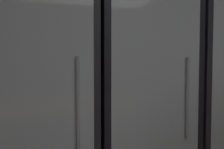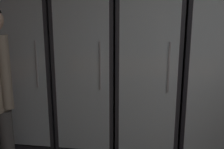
{
  "view_description": "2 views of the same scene",
  "coord_description": "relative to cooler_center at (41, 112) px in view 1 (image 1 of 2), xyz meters",
  "views": [
    {
      "loc": [
        -0.73,
        1.04,
        1.29
      ],
      "look_at": [
        -0.32,
        2.45,
        1.22
      ],
      "focal_mm": 37.01,
      "sensor_mm": 36.0,
      "label": 1
    },
    {
      "loc": [
        -0.78,
        -0.08,
        1.51
      ],
      "look_at": [
        -1.16,
        2.53,
        0.94
      ],
      "focal_mm": 38.55,
      "sensor_mm": 36.0,
      "label": 2
    }
  ],
  "objects": [
    {
      "name": "wall_back",
      "position": [
        0.76,
        0.34,
        0.44
      ],
      "size": [
        6.0,
        0.06,
        2.8
      ],
      "primitive_type": "cube",
      "color": "#382619",
      "rests_on": "ground"
    },
    {
      "name": "cooler_center",
      "position": [
        0.0,
        0.0,
        0.0
      ],
      "size": [
        0.66,
        0.7,
        1.96
      ],
      "color": "#2B2B30",
      "rests_on": "ground"
    },
    {
      "name": "cooler_far_right",
      "position": [
        1.37,
        -0.0,
        0.0
      ],
      "size": [
        0.66,
        0.7,
        1.96
      ],
      "color": "#2B2B30",
      "rests_on": "ground"
    },
    {
      "name": "cooler_right",
      "position": [
        0.69,
        -0.0,
        0.01
      ],
      "size": [
        0.66,
        0.7,
        1.96
      ],
      "color": "black",
      "rests_on": "ground"
    }
  ]
}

